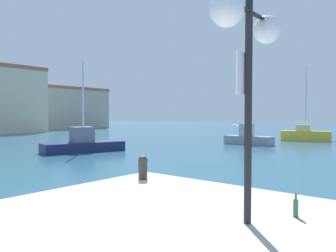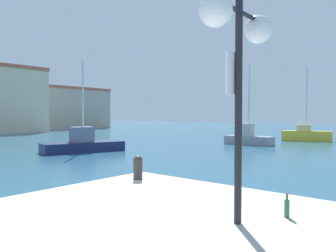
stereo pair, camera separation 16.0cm
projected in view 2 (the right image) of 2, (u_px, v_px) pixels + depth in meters
water at (78, 141)px, 32.06m from camera, size 160.00×160.00×0.00m
lamppost at (239, 31)px, 4.40m from camera, size 1.59×0.41×4.11m
bottle at (287, 208)px, 4.76m from camera, size 0.07×0.07×0.35m
mooring_bollard at (138, 166)px, 7.54m from camera, size 0.22×0.22×0.55m
sailboat_grey_near_pier at (248, 138)px, 28.60m from camera, size 1.44×4.17×6.99m
sailboat_navy_far_left at (83, 144)px, 23.08m from camera, size 5.85×3.24×6.27m
sailboat_yellow_outer_mooring at (306, 135)px, 32.48m from camera, size 2.44×4.71×7.25m
harbor_office at (7, 100)px, 49.27m from camera, size 8.20×9.57×9.52m
warehouse_block at (72, 108)px, 62.81m from camera, size 13.51×6.48×7.68m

